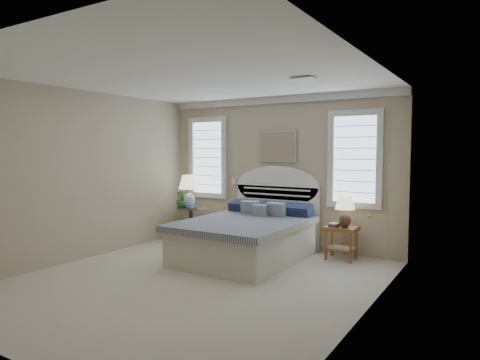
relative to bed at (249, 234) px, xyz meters
name	(u,v)px	position (x,y,z in m)	size (l,w,h in m)	color
floor	(194,281)	(0.00, -1.46, -0.39)	(4.50, 5.00, 0.01)	#C0B5A4
ceiling	(192,76)	(0.00, -1.46, 2.31)	(4.50, 5.00, 0.01)	white
wall_back	(278,172)	(0.00, 1.04, 0.96)	(4.50, 0.02, 2.70)	tan
wall_left	(81,175)	(-2.25, -1.46, 0.96)	(0.02, 5.00, 2.70)	tan
wall_right	(365,189)	(2.25, -1.46, 0.96)	(0.02, 5.00, 2.70)	tan
crown_molding	(278,100)	(0.00, 1.00, 2.25)	(4.50, 0.08, 0.12)	silver
hvac_vent	(303,78)	(1.20, -0.66, 2.29)	(0.30, 0.20, 0.02)	#B2B2B2
switch_plate	(234,181)	(-0.95, 1.03, 0.76)	(0.08, 0.01, 0.12)	silver
window_left	(208,158)	(-1.55, 1.02, 1.21)	(0.90, 0.06, 1.60)	#A9C4D6
window_right	(355,159)	(1.40, 1.02, 1.21)	(0.90, 0.06, 1.60)	#A9C4D6
painting	(278,146)	(0.00, 1.00, 1.43)	(0.74, 0.04, 0.58)	silver
closet_door	(389,193)	(2.23, -0.26, 0.81)	(0.02, 1.80, 2.40)	silver
bed	(249,234)	(0.00, 0.00, 0.00)	(1.72, 2.28, 1.47)	#B7B2A1
side_table_left	(191,221)	(-1.65, 0.59, 0.00)	(0.56, 0.56, 0.63)	black
nightstand_right	(341,236)	(1.30, 0.69, 0.00)	(0.50, 0.40, 0.53)	olive
floor_pot	(183,231)	(-1.81, 0.54, -0.21)	(0.39, 0.39, 0.36)	black
lamp_left	(189,188)	(-1.69, 0.57, 0.64)	(0.51, 0.51, 0.65)	silver
lamp_right	(345,208)	(1.37, 0.64, 0.45)	(0.36, 0.36, 0.51)	black
potted_plant	(181,198)	(-1.80, 0.48, 0.43)	(0.21, 0.21, 0.38)	#2A692A
books_left	(192,208)	(-1.52, 0.44, 0.27)	(0.22, 0.20, 0.05)	maroon
books_right	(334,225)	(1.21, 0.61, 0.17)	(0.17, 0.13, 0.06)	maroon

